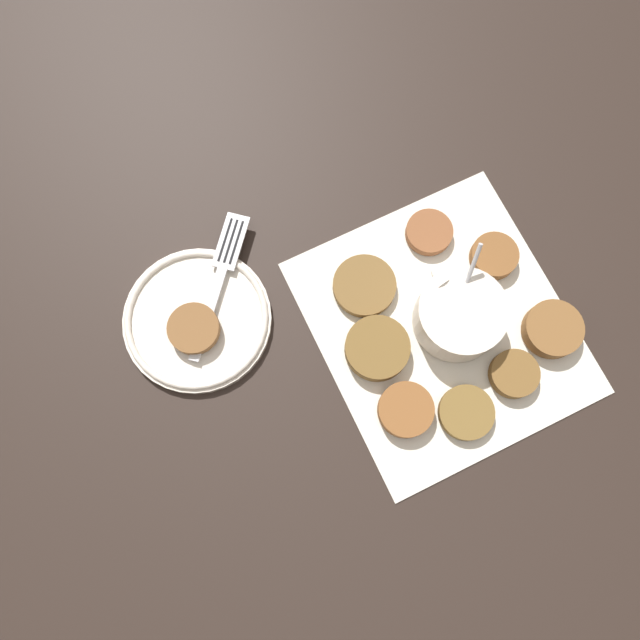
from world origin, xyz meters
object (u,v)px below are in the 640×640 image
serving_plate (197,319)px  fork (222,270)px  fritter_on_plate (194,329)px  sauce_bowl (459,315)px

serving_plate → fork: fork is taller
fork → serving_plate: bearing=118.5°
fritter_on_plate → sauce_bowl: bearing=-122.2°
fritter_on_plate → fork: (0.04, -0.07, -0.00)m
fritter_on_plate → fork: 0.08m
fritter_on_plate → serving_plate: bearing=-37.0°
sauce_bowl → fritter_on_plate: size_ratio=1.85×
fork → fritter_on_plate: bearing=123.0°
serving_plate → fritter_on_plate: (-0.01, 0.01, 0.01)m
serving_plate → fork: bearing=-61.5°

